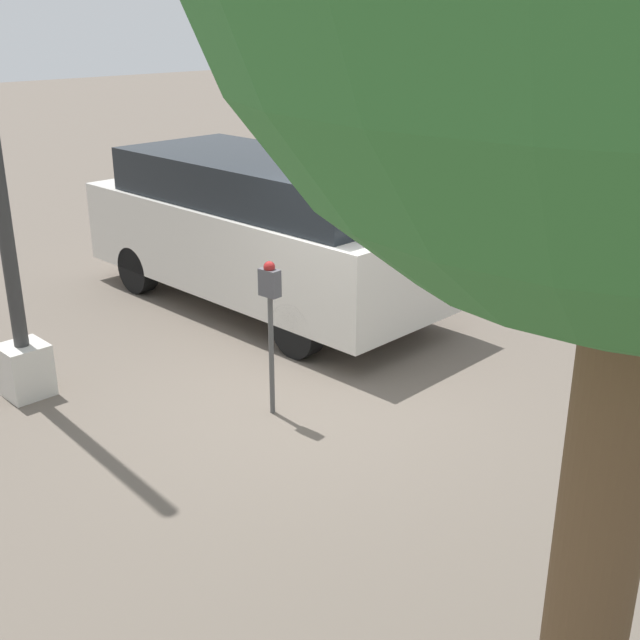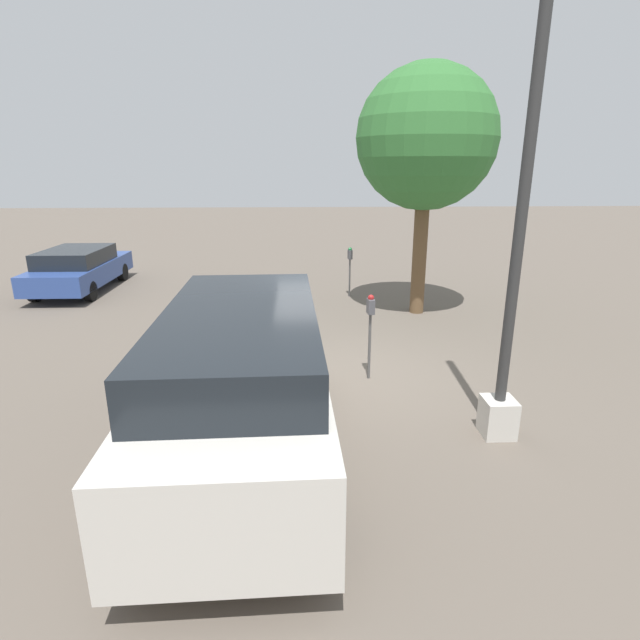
# 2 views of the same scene
# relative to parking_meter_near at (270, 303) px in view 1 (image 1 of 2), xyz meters

# --- Properties ---
(ground_plane) EXTENTS (80.00, 80.00, 0.00)m
(ground_plane) POSITION_rel_parking_meter_near_xyz_m (-0.00, -0.38, -1.14)
(ground_plane) COLOR #60564C
(parking_meter_near) EXTENTS (0.21, 0.13, 1.55)m
(parking_meter_near) POSITION_rel_parking_meter_near_xyz_m (0.00, 0.00, 0.00)
(parking_meter_near) COLOR #4C4C4C
(parking_meter_near) RESTS_ON ground
(lamp_post) EXTENTS (0.44, 0.44, 6.59)m
(lamp_post) POSITION_rel_parking_meter_near_xyz_m (2.06, 1.54, 0.94)
(lamp_post) COLOR beige
(lamp_post) RESTS_ON ground
(parked_van) EXTENTS (5.23, 2.13, 1.98)m
(parked_van) POSITION_rel_parking_meter_near_xyz_m (2.44, -1.98, -0.06)
(parked_van) COLOR beige
(parked_van) RESTS_ON ground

